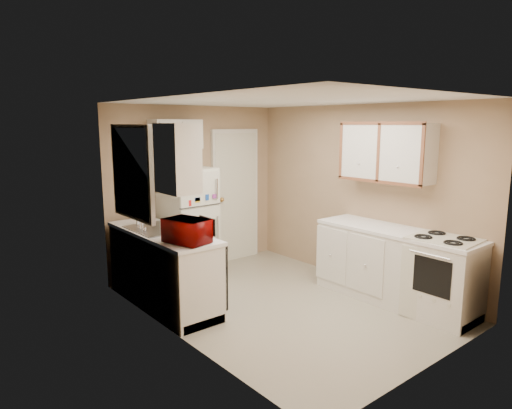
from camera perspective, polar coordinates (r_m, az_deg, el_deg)
floor at (r=5.64m, az=3.30°, el=-12.27°), size 3.80×3.80×0.00m
ceiling at (r=5.23m, az=3.57°, el=12.86°), size 3.80×3.80×0.00m
wall_left at (r=4.49m, az=-9.82°, el=-2.22°), size 3.80×3.80×0.00m
wall_right at (r=6.33m, az=12.78°, el=1.24°), size 3.80×3.80×0.00m
wall_back at (r=6.80m, az=-7.50°, el=2.01°), size 2.80×2.80×0.00m
wall_front at (r=4.15m, az=21.58°, el=-3.82°), size 2.80×2.80×0.00m
left_counter at (r=5.59m, az=-11.50°, el=-7.79°), size 0.60×1.80×0.90m
dishwasher at (r=5.22m, az=-5.55°, el=-8.44°), size 0.03×0.58×0.72m
sink at (r=5.61m, az=-12.37°, el=-3.41°), size 0.54×0.74×0.16m
microwave at (r=4.87m, az=-8.59°, el=-3.04°), size 0.52×0.37×0.31m
soap_bottle at (r=5.85m, az=-14.35°, el=-1.52°), size 0.09×0.10×0.17m
window_blinds at (r=5.37m, az=-15.14°, el=3.91°), size 0.10×0.98×1.08m
upper_cabinet_left at (r=4.67m, az=-9.78°, el=5.69°), size 0.30×0.45×0.70m
refrigerator at (r=6.37m, az=-8.46°, el=-2.42°), size 0.67×0.65×1.56m
cabinet_over_fridge at (r=6.41m, az=-10.02°, el=8.63°), size 0.70×0.30×0.40m
interior_door at (r=7.19m, az=-2.56°, el=1.07°), size 0.86×0.06×2.08m
right_counter at (r=5.80m, az=16.92°, el=-7.36°), size 0.60×2.00×0.90m
stove at (r=5.52m, az=22.15°, el=-8.93°), size 0.60×0.72×0.84m
upper_cabinet_right at (r=5.85m, az=15.98°, el=6.31°), size 0.30×1.20×0.70m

